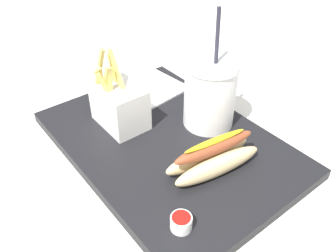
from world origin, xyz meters
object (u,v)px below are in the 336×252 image
object	(u,v)px
hot_dog_1	(213,157)
napkin_stack	(149,88)
ketchup_cup_1	(181,222)
soda_cup	(210,93)
fries_basket	(119,104)

from	to	relation	value
hot_dog_1	napkin_stack	xyz separation A→B (m)	(-0.27, 0.06, -0.02)
ketchup_cup_1	napkin_stack	distance (m)	0.37
napkin_stack	hot_dog_1	bearing A→B (deg)	-13.28
soda_cup	napkin_stack	bearing A→B (deg)	-173.79
fries_basket	hot_dog_1	distance (m)	0.21
hot_dog_1	ketchup_cup_1	bearing A→B (deg)	-63.29
hot_dog_1	fries_basket	bearing A→B (deg)	-165.37
ketchup_cup_1	napkin_stack	xyz separation A→B (m)	(-0.33, 0.18, -0.01)
soda_cup	fries_basket	distance (m)	0.17
soda_cup	fries_basket	size ratio (longest dim) A/B	1.44
hot_dog_1	soda_cup	bearing A→B (deg)	140.28
fries_basket	ketchup_cup_1	size ratio (longest dim) A/B	5.09
soda_cup	hot_dog_1	world-z (taller)	soda_cup
soda_cup	hot_dog_1	size ratio (longest dim) A/B	1.35
fries_basket	ketchup_cup_1	xyz separation A→B (m)	(0.26, -0.06, -0.03)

